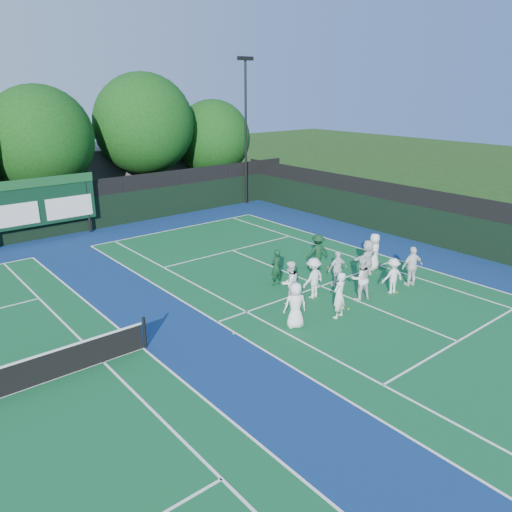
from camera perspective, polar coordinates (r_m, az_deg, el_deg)
ground at (r=21.26m, az=9.36°, el=-4.23°), size 120.00×120.00×0.00m
court_apron at (r=18.32m, az=-5.76°, el=-8.00°), size 34.00×32.00×0.01m
near_court at (r=21.87m, az=7.41°, el=-3.43°), size 11.05×23.85×0.01m
back_fence at (r=30.85m, az=-21.65°, el=4.63°), size 34.00×0.08×3.00m
divider_fence_right at (r=28.41m, az=20.15°, el=3.67°), size 0.08×32.00×3.00m
scoreboard at (r=30.00m, az=-23.41°, el=5.67°), size 6.00×0.21×3.55m
clubhouse at (r=39.42m, az=-20.00°, el=8.64°), size 18.00×6.00×4.00m
light_pole_right at (r=36.24m, az=-1.18°, el=15.80°), size 1.20×0.30×10.12m
tree_c at (r=33.85m, az=-23.21°, el=11.92°), size 6.44×6.44×8.40m
tree_d at (r=36.41m, az=-12.53°, el=14.25°), size 6.86×6.86×9.19m
tree_e at (r=39.46m, az=-4.83°, el=13.11°), size 5.71×5.71×7.33m
tennis_ball_0 at (r=19.84m, az=10.52°, el=-5.95°), size 0.07×0.07×0.07m
tennis_ball_1 at (r=24.10m, az=8.25°, el=-1.26°), size 0.07×0.07×0.07m
tennis_ball_2 at (r=23.03m, az=15.09°, el=-2.72°), size 0.07×0.07×0.07m
tennis_ball_3 at (r=17.70m, az=-2.58°, el=-8.83°), size 0.07×0.07×0.07m
tennis_ball_5 at (r=21.81m, az=15.81°, el=-4.02°), size 0.07×0.07×0.07m
player_front_0 at (r=17.89m, az=4.52°, el=-5.62°), size 0.99×0.84×1.71m
player_front_1 at (r=18.80m, az=9.47°, el=-4.45°), size 0.73×0.55×1.79m
player_front_2 at (r=20.57m, az=11.87°, el=-2.53°), size 1.06×0.96×1.78m
player_front_3 at (r=21.52m, az=15.33°, el=-2.20°), size 1.10×0.81×1.53m
player_front_4 at (r=22.53m, az=17.42°, el=-1.13°), size 1.11×0.72×1.76m
player_back_0 at (r=19.77m, az=3.88°, el=-3.05°), size 0.88×0.70×1.77m
player_back_1 at (r=20.44m, az=6.57°, el=-2.50°), size 1.13×0.70×1.70m
player_back_2 at (r=21.71m, az=9.30°, el=-1.47°), size 1.00×0.58×1.60m
player_back_3 at (r=23.16m, az=12.61°, el=-0.24°), size 1.63×0.69×1.70m
player_back_4 at (r=24.09m, az=13.34°, el=0.51°), size 0.98×0.79×1.74m
coach_left at (r=21.56m, az=2.34°, el=-1.33°), size 0.62×0.42×1.63m
coach_right at (r=23.52m, az=7.07°, el=0.44°), size 1.28×1.00×1.74m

